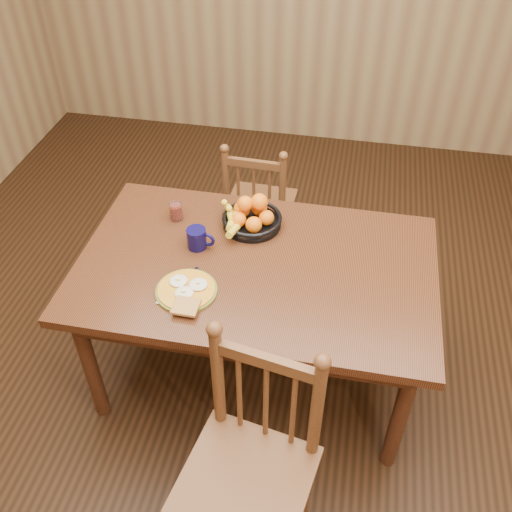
% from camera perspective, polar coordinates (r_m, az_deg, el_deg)
% --- Properties ---
extents(room, '(4.52, 5.02, 2.72)m').
position_cam_1_polar(room, '(2.19, -0.00, 10.82)').
color(room, black).
rests_on(room, ground).
extents(dining_table, '(1.60, 1.00, 0.75)m').
position_cam_1_polar(dining_table, '(2.61, -0.00, -2.22)').
color(dining_table, black).
rests_on(dining_table, ground).
extents(chair_far, '(0.41, 0.39, 0.87)m').
position_cam_1_polar(chair_far, '(3.44, 0.30, 5.07)').
color(chair_far, '#432214').
rests_on(chair_far, ground).
extents(chair_near, '(0.53, 0.52, 1.02)m').
position_cam_1_polar(chair_near, '(2.24, -0.56, -20.36)').
color(chair_near, '#432214').
rests_on(chair_near, ground).
extents(breakfast_plate, '(0.26, 0.29, 0.04)m').
position_cam_1_polar(breakfast_plate, '(2.43, -6.97, -3.46)').
color(breakfast_plate, '#59601E').
rests_on(breakfast_plate, dining_table).
extents(fork, '(0.05, 0.18, 0.00)m').
position_cam_1_polar(fork, '(2.47, -8.78, -3.15)').
color(fork, silver).
rests_on(fork, dining_table).
extents(spoon, '(0.04, 0.16, 0.01)m').
position_cam_1_polar(spoon, '(2.51, -6.07, -1.87)').
color(spoon, silver).
rests_on(spoon, dining_table).
extents(coffee_mug, '(0.13, 0.09, 0.10)m').
position_cam_1_polar(coffee_mug, '(2.62, -5.86, 1.78)').
color(coffee_mug, '#0C0935').
rests_on(coffee_mug, dining_table).
extents(juice_glass, '(0.06, 0.06, 0.09)m').
position_cam_1_polar(juice_glass, '(2.81, -8.00, 4.40)').
color(juice_glass, silver).
rests_on(juice_glass, dining_table).
extents(fruit_bowl, '(0.32, 0.32, 0.17)m').
position_cam_1_polar(fruit_bowl, '(2.73, -0.56, 3.95)').
color(fruit_bowl, black).
rests_on(fruit_bowl, dining_table).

